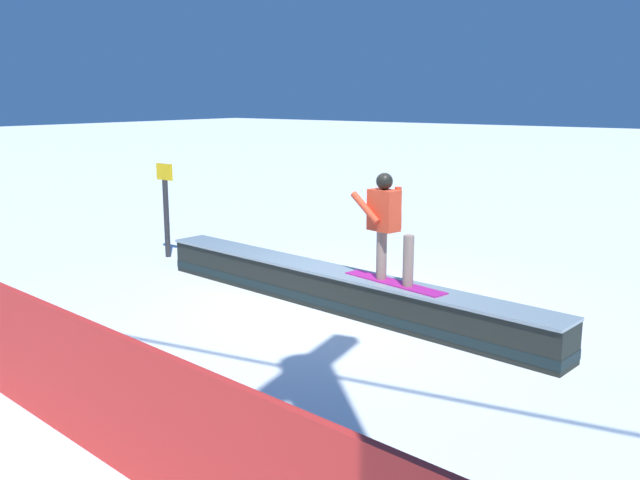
# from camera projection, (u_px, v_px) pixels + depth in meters

# --- Properties ---
(ground_plane) EXTENTS (120.00, 120.00, 0.00)m
(ground_plane) POSITION_uv_depth(u_px,v_px,m) (336.00, 308.00, 9.86)
(ground_plane) COLOR white
(grind_box) EXTENTS (6.88, 1.24, 0.55)m
(grind_box) POSITION_uv_depth(u_px,v_px,m) (336.00, 291.00, 9.81)
(grind_box) COLOR black
(grind_box) RESTS_ON ground_plane
(snowboarder) EXTENTS (1.61, 0.57, 1.44)m
(snowboarder) POSITION_uv_depth(u_px,v_px,m) (387.00, 223.00, 9.02)
(snowboarder) COLOR #B71E87
(snowboarder) RESTS_ON grind_box
(safety_fence) EXTENTS (9.52, 0.98, 1.18)m
(safety_fence) POSITION_uv_depth(u_px,v_px,m) (47.00, 364.00, 6.25)
(safety_fence) COLOR red
(safety_fence) RESTS_ON ground_plane
(trail_marker) EXTENTS (0.40, 0.10, 1.75)m
(trail_marker) POSITION_uv_depth(u_px,v_px,m) (166.00, 207.00, 12.78)
(trail_marker) COLOR #262628
(trail_marker) RESTS_ON ground_plane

